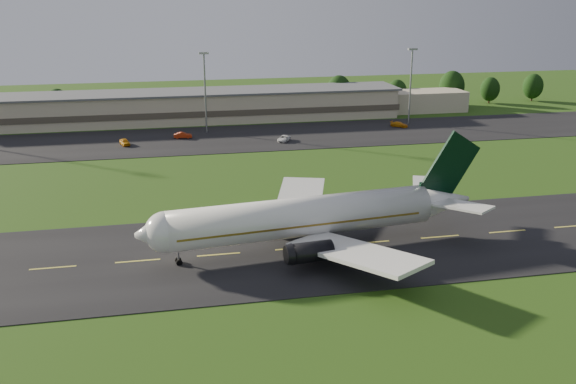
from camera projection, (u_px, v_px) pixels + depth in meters
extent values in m
plane|color=#204511|center=(219.00, 255.00, 89.16)|extent=(360.00, 360.00, 0.00)
cube|color=black|center=(219.00, 255.00, 89.15)|extent=(220.00, 30.00, 0.10)
cube|color=black|center=(189.00, 140.00, 156.34)|extent=(260.00, 30.00, 0.10)
cylinder|color=white|center=(302.00, 217.00, 89.98)|extent=(38.39, 9.85, 5.60)
sphere|color=white|center=(166.00, 232.00, 84.35)|extent=(5.60, 5.60, 5.60)
cone|color=white|center=(150.00, 234.00, 83.75)|extent=(4.58, 5.79, 5.38)
cone|color=white|center=(442.00, 201.00, 96.65)|extent=(9.56, 6.47, 5.49)
cube|color=olive|center=(298.00, 220.00, 89.94)|extent=(35.41, 9.55, 0.28)
cube|color=black|center=(161.00, 229.00, 84.00)|extent=(2.33, 3.21, 0.65)
cube|color=white|center=(356.00, 253.00, 81.51)|extent=(15.66, 19.90, 2.20)
cube|color=white|center=(300.00, 201.00, 101.43)|extent=(12.39, 20.20, 2.20)
cube|color=white|center=(461.00, 206.00, 91.85)|extent=(8.11, 9.27, 0.91)
cube|color=white|center=(426.00, 186.00, 100.91)|extent=(6.84, 9.38, 0.91)
cube|color=black|center=(434.00, 191.00, 95.66)|extent=(5.03, 1.11, 3.00)
cube|color=black|center=(451.00, 165.00, 95.28)|extent=(9.42, 1.51, 10.55)
cylinder|color=black|center=(311.00, 252.00, 82.87)|extent=(5.87, 3.31, 2.70)
cylinder|color=black|center=(275.00, 213.00, 97.36)|extent=(5.87, 3.31, 2.70)
cube|color=#C5B597|center=(183.00, 107.00, 177.54)|extent=(120.00, 15.00, 8.00)
cube|color=#4C4438|center=(183.00, 110.00, 177.78)|extent=(121.00, 15.40, 1.60)
cube|color=#595B60|center=(183.00, 92.00, 176.28)|extent=(122.00, 16.00, 0.50)
cube|color=#C5B597|center=(418.00, 101.00, 193.18)|extent=(28.00, 11.00, 6.00)
cylinder|color=gray|center=(205.00, 94.00, 161.75)|extent=(0.44, 0.44, 20.00)
cube|color=gray|center=(204.00, 53.00, 158.69)|extent=(2.40, 1.20, 0.50)
cylinder|color=gray|center=(410.00, 87.00, 172.34)|extent=(0.44, 0.44, 20.00)
cube|color=gray|center=(413.00, 49.00, 169.27)|extent=(2.40, 1.20, 0.50)
cylinder|color=black|center=(59.00, 114.00, 182.09)|extent=(0.56, 0.56, 2.70)
ellipsoid|color=black|center=(57.00, 102.00, 181.09)|extent=(6.29, 6.29, 7.86)
cylinder|color=black|center=(338.00, 104.00, 196.68)|extent=(0.56, 0.56, 3.24)
ellipsoid|color=black|center=(339.00, 91.00, 195.47)|extent=(7.57, 7.57, 9.46)
cylinder|color=black|center=(396.00, 102.00, 200.99)|extent=(0.56, 0.56, 2.65)
ellipsoid|color=black|center=(397.00, 92.00, 200.00)|extent=(6.18, 6.18, 7.72)
cylinder|color=black|center=(451.00, 100.00, 203.50)|extent=(0.56, 0.56, 3.40)
ellipsoid|color=black|center=(452.00, 86.00, 202.24)|extent=(7.93, 7.93, 9.91)
cylinder|color=black|center=(489.00, 99.00, 206.75)|extent=(0.56, 0.56, 2.63)
ellipsoid|color=black|center=(490.00, 89.00, 205.77)|extent=(6.15, 6.15, 7.68)
cylinder|color=black|center=(532.00, 97.00, 210.94)|extent=(0.56, 0.56, 2.80)
ellipsoid|color=black|center=(533.00, 86.00, 209.90)|extent=(6.53, 6.53, 8.16)
imported|color=orange|center=(125.00, 142.00, 151.02)|extent=(2.96, 4.73, 1.50)
imported|color=#AA280B|center=(183.00, 135.00, 158.12)|extent=(4.54, 1.92, 1.46)
imported|color=white|center=(284.00, 138.00, 155.10)|extent=(4.23, 5.32, 1.35)
imported|color=orange|center=(399.00, 124.00, 170.90)|extent=(4.77, 4.58, 1.37)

